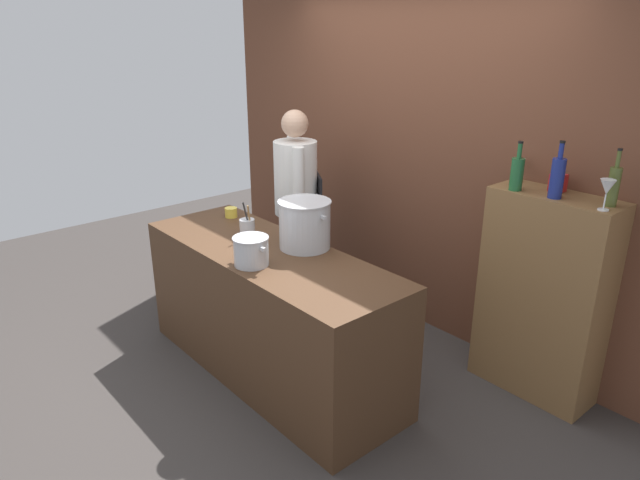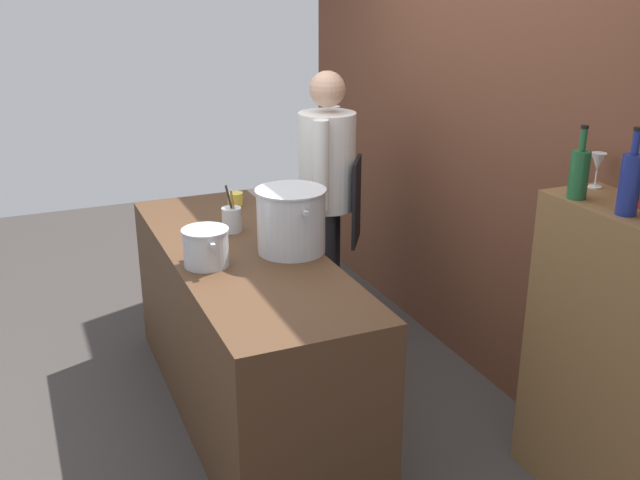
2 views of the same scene
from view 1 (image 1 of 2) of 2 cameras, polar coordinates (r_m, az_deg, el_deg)
The scene contains 15 objects.
ground_plane at distance 4.14m, azimuth -4.70°, elevation -12.73°, with size 8.00×8.00×0.00m, color #383330.
brick_back_panel at distance 4.48m, azimuth 9.53°, elevation 10.46°, with size 4.40×0.10×3.00m, color brown.
prep_counter at distance 3.91m, azimuth -4.89°, elevation -7.22°, with size 2.03×0.70×0.90m, color #472D1C.
bar_cabinet at distance 3.90m, azimuth 21.13°, elevation -5.25°, with size 0.76×0.32×1.33m, color brown.
chef at distance 4.61m, azimuth -2.33°, elevation 4.16°, with size 0.46×0.41×1.66m.
stockpot_large at distance 3.72m, azimuth -1.52°, elevation 1.55°, with size 0.40×0.34×0.31m.
stockpot_small at distance 3.49m, azimuth -6.83°, elevation -1.09°, with size 0.28×0.22×0.18m.
utensil_crock at distance 3.95m, azimuth -7.19°, elevation 1.18°, with size 0.10×0.10×0.26m.
butter_jar at distance 4.40m, azimuth -8.78°, elevation 2.71°, with size 0.09×0.09×0.07m, color yellow.
wine_bottle_olive at distance 3.53m, azimuth 27.01°, elevation 4.84°, with size 0.06×0.06×0.32m.
wine_bottle_cobalt at distance 3.57m, azimuth 22.39°, elevation 5.78°, with size 0.08×0.08×0.33m.
wine_bottle_green at distance 3.66m, azimuth 18.89°, elevation 6.30°, with size 0.08×0.08×0.30m.
wine_glass_wide at distance 3.43m, azimuth 26.50°, elevation 4.62°, with size 0.08×0.08×0.17m.
wine_glass_short at distance 3.86m, azimuth 19.13°, elevation 6.94°, with size 0.07×0.07×0.15m.
spice_tin_red at distance 3.73m, azimuth 22.45°, elevation 5.24°, with size 0.08×0.08×0.10m, color red.
Camera 1 is at (2.82, -1.99, 2.28)m, focal length 32.39 mm.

